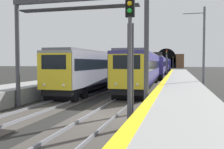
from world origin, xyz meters
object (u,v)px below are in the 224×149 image
railway_signal_mid (166,61)px  overhead_signal_gantry (77,23)px  catenary_mast_near (203,49)px  train_adjacent_platform (131,66)px  railway_signal_far (173,61)px  catenary_mast_far (130,59)px  train_main_approaching (161,65)px  railway_signal_near (130,48)px

railway_signal_mid → overhead_signal_gantry: 32.70m
catenary_mast_near → train_adjacent_platform: bearing=30.5°
railway_signal_far → catenary_mast_far: 35.97m
train_main_approaching → catenary_mast_far: 20.66m
railway_signal_mid → catenary_mast_far: 33.22m
train_main_approaching → train_adjacent_platform: (-15.63, 4.30, -0.00)m
train_adjacent_platform → catenary_mast_near: catenary_mast_near is taller
catenary_mast_far → train_main_approaching: bearing=-149.2°
railway_signal_mid → train_adjacent_platform: bearing=-67.8°
railway_signal_near → overhead_signal_gantry: (3.88, 3.98, 1.78)m
train_adjacent_platform → railway_signal_far: 67.38m
train_adjacent_platform → overhead_signal_gantry: (-29.87, -2.15, 3.03)m
train_main_approaching → catenary_mast_far: size_ratio=11.16×
catenary_mast_near → catenary_mast_far: catenary_mast_near is taller
train_adjacent_platform → railway_signal_mid: (2.50, -6.14, 0.81)m
train_adjacent_platform → railway_signal_mid: 6.68m
train_main_approaching → overhead_signal_gantry: 45.66m
railway_signal_near → railway_signal_far: railway_signal_near is taller
railway_signal_mid → catenary_mast_near: size_ratio=0.63×
train_adjacent_platform → railway_signal_near: size_ratio=9.68×
railway_signal_near → railway_signal_far: bearing=-180.0°
railway_signal_near → catenary_mast_near: (15.86, -4.42, 0.76)m
train_main_approaching → railway_signal_far: size_ratio=15.30×
overhead_signal_gantry → railway_signal_mid: bearing=-7.0°
train_adjacent_platform → overhead_signal_gantry: bearing=5.3°
overhead_signal_gantry → catenary_mast_far: catenary_mast_far is taller
railway_signal_near → catenary_mast_near: size_ratio=0.71×
train_main_approaching → train_adjacent_platform: bearing=-17.0°
railway_signal_mid → catenary_mast_far: size_ratio=0.69×
railway_signal_near → railway_signal_mid: railway_signal_near is taller
railway_signal_mid → catenary_mast_far: (30.82, 12.38, 0.85)m
train_main_approaching → railway_signal_near: bearing=0.5°
catenary_mast_near → overhead_signal_gantry: bearing=144.9°
train_main_approaching → catenary_mast_far: bearing=-150.8°
train_main_approaching → railway_signal_mid: bearing=6.4°
railway_signal_far → train_main_approaching: bearing=-2.0°
railway_signal_mid → catenary_mast_near: (-20.40, -4.42, 1.20)m
train_adjacent_platform → railway_signal_mid: size_ratio=10.80×
overhead_signal_gantry → train_main_approaching: bearing=-2.7°
overhead_signal_gantry → catenary_mast_near: (11.98, -8.40, -1.02)m
railway_signal_near → railway_signal_far: 100.85m
train_main_approaching → railway_signal_near: (-49.39, -1.83, 1.25)m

